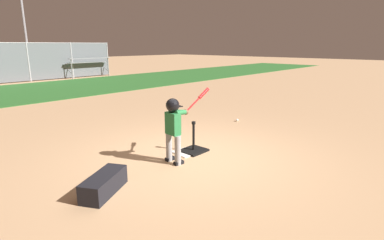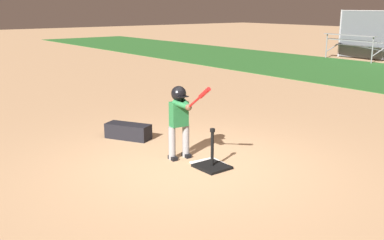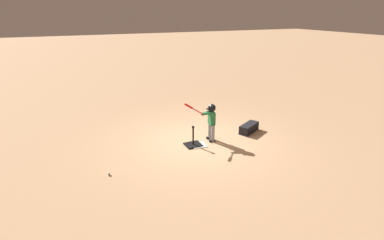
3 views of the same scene
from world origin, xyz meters
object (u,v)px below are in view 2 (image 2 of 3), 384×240
batter_child (180,113)px  equipment_bag (128,131)px  bleachers_right_center (364,47)px  batting_tee (212,163)px

batter_child → equipment_bag: (-1.51, -0.08, -0.62)m
batter_child → bleachers_right_center: (-6.03, 15.02, -0.18)m
batter_child → bleachers_right_center: bearing=111.9°
batting_tee → bleachers_right_center: bearing=114.2°
batter_child → bleachers_right_center: 16.18m
bleachers_right_center → batting_tee: bearing=-65.8°
batter_child → batting_tee: bearing=11.1°
equipment_bag → batter_child: bearing=-25.5°
batting_tee → equipment_bag: 2.16m
batting_tee → equipment_bag: bearing=-174.5°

